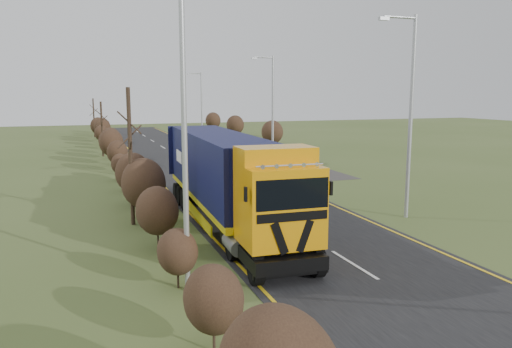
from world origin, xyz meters
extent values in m
plane|color=#3D4E21|center=(0.00, 0.00, 0.00)|extent=(160.00, 160.00, 0.00)
cube|color=black|center=(0.00, 10.00, 0.01)|extent=(8.00, 120.00, 0.02)
cube|color=#302D2B|center=(6.50, 20.00, 0.01)|extent=(6.00, 18.00, 0.02)
cube|color=gold|center=(-3.70, 10.00, 0.03)|extent=(0.12, 116.00, 0.01)
cube|color=gold|center=(3.70, 10.00, 0.03)|extent=(0.12, 116.00, 0.01)
cube|color=silver|center=(0.00, -4.00, 0.03)|extent=(0.12, 3.00, 0.01)
cube|color=silver|center=(0.00, 4.00, 0.03)|extent=(0.12, 3.00, 0.01)
cube|color=silver|center=(0.00, 12.00, 0.03)|extent=(0.12, 3.00, 0.01)
cube|color=silver|center=(0.00, 20.00, 0.03)|extent=(0.12, 3.00, 0.01)
cube|color=silver|center=(0.00, 28.00, 0.03)|extent=(0.12, 3.00, 0.01)
cube|color=silver|center=(0.00, 36.00, 0.03)|extent=(0.12, 3.00, 0.01)
cube|color=silver|center=(0.00, 44.00, 0.03)|extent=(0.12, 3.00, 0.01)
cube|color=silver|center=(0.00, 52.00, 0.03)|extent=(0.12, 3.00, 0.01)
cube|color=silver|center=(0.00, 60.00, 0.03)|extent=(0.12, 3.00, 0.01)
ellipsoid|color=black|center=(-5.97, -8.00, 1.26)|extent=(1.34, 1.74, 1.54)
ellipsoid|color=black|center=(-6.02, -4.00, 1.14)|extent=(1.21, 1.57, 1.39)
ellipsoid|color=black|center=(-6.00, 0.00, 1.49)|extent=(1.58, 2.06, 1.82)
ellipsoid|color=black|center=(-5.98, 4.00, 1.84)|extent=(1.96, 2.55, 2.25)
ellipsoid|color=black|center=(-6.03, 8.00, 1.72)|extent=(1.83, 2.38, 2.10)
ellipsoid|color=black|center=(-5.95, 12.00, 1.28)|extent=(1.37, 1.78, 1.57)
ellipsoid|color=black|center=(-6.06, 16.00, 1.13)|extent=(1.20, 1.56, 1.38)
ellipsoid|color=black|center=(-5.92, 20.00, 1.46)|extent=(1.55, 2.02, 1.78)
ellipsoid|color=black|center=(-6.09, 24.00, 1.83)|extent=(1.95, 2.53, 2.24)
ellipsoid|color=black|center=(-5.90, 28.00, 1.74)|extent=(1.85, 2.41, 2.13)
ellipsoid|color=black|center=(-6.12, 32.00, 1.31)|extent=(1.40, 1.81, 1.61)
ellipsoid|color=black|center=(-5.87, 36.00, 1.12)|extent=(1.19, 1.55, 1.37)
ellipsoid|color=black|center=(-6.14, 40.00, 1.43)|extent=(1.52, 1.97, 1.75)
ellipsoid|color=black|center=(-5.84, 44.00, 1.81)|extent=(1.93, 2.51, 2.22)
ellipsoid|color=black|center=(-6.17, 48.00, 1.76)|extent=(1.88, 2.44, 2.16)
ellipsoid|color=black|center=(-5.82, 52.00, 1.34)|extent=(1.43, 1.85, 1.64)
ellipsoid|color=black|center=(-6.19, 56.00, 1.12)|extent=(1.19, 1.55, 1.37)
ellipsoid|color=black|center=(-5.80, 60.00, 1.40)|extent=(1.49, 1.93, 1.71)
cylinder|color=#2F2217|center=(-6.50, 4.00, 3.03)|extent=(0.18, 0.18, 6.05)
cylinder|color=#2F2217|center=(-6.50, 30.00, 2.53)|extent=(0.18, 0.18, 5.06)
cylinder|color=#2F2217|center=(-6.50, 52.00, 2.57)|extent=(0.18, 0.18, 5.15)
cube|color=black|center=(-2.71, -3.01, 0.68)|extent=(2.51, 4.58, 0.44)
cube|color=orange|center=(-2.71, -3.88, 2.29)|extent=(2.52, 2.24, 2.54)
cube|color=black|center=(-2.71, -4.91, 0.54)|extent=(2.44, 0.21, 0.54)
cube|color=black|center=(-3.12, -4.97, 1.51)|extent=(0.59, 0.04, 1.05)
cube|color=black|center=(-2.30, -4.97, 1.51)|extent=(0.59, 0.04, 1.05)
cube|color=black|center=(-2.71, -4.94, 2.83)|extent=(2.29, 0.15, 0.93)
cube|color=black|center=(-2.71, -4.97, 2.15)|extent=(2.24, 0.12, 0.27)
cube|color=orange|center=(-2.71, -3.54, 3.83)|extent=(2.49, 1.46, 0.55)
cylinder|color=silver|center=(-2.71, -4.71, 3.66)|extent=(2.15, 0.14, 0.06)
cube|color=black|center=(-4.11, -4.71, 2.88)|extent=(0.08, 0.12, 0.44)
cube|color=black|center=(-1.32, -4.71, 2.88)|extent=(0.08, 0.12, 0.44)
cylinder|color=gray|center=(-3.84, -2.62, 0.73)|extent=(0.59, 1.29, 0.55)
cylinder|color=gray|center=(-1.59, -2.62, 0.73)|extent=(0.59, 1.29, 0.55)
cube|color=#D8C10F|center=(-2.71, 3.34, 1.20)|extent=(2.91, 12.38, 0.23)
cube|color=black|center=(-2.71, 3.34, 2.66)|extent=(2.88, 11.99, 2.68)
cube|color=#0D0F38|center=(-2.71, 9.31, 2.66)|extent=(2.42, 0.15, 2.68)
cube|color=#0D0F38|center=(-2.71, -2.64, 2.66)|extent=(2.42, 0.15, 2.68)
cube|color=black|center=(-2.71, 7.04, 0.63)|extent=(2.38, 3.60, 0.34)
cube|color=#D8C10F|center=(-3.90, 2.36, 0.54)|extent=(0.26, 5.36, 0.44)
cube|color=#D8C10F|center=(-1.52, 2.36, 0.54)|extent=(0.26, 5.36, 0.44)
cylinder|color=black|center=(-3.74, -4.57, 0.51)|extent=(0.35, 1.03, 1.01)
cylinder|color=black|center=(-1.69, -4.57, 0.51)|extent=(0.35, 1.03, 1.01)
cylinder|color=black|center=(-3.74, -2.13, 0.51)|extent=(0.35, 1.03, 1.01)
cylinder|color=black|center=(-1.69, -2.13, 0.51)|extent=(0.35, 1.03, 1.01)
cylinder|color=black|center=(-3.74, 6.17, 0.51)|extent=(0.35, 1.03, 1.01)
cylinder|color=black|center=(-1.69, 6.17, 0.51)|extent=(0.35, 1.03, 1.01)
cylinder|color=black|center=(-3.74, 7.14, 0.51)|extent=(0.35, 1.03, 1.01)
cylinder|color=black|center=(-1.69, 7.14, 0.51)|extent=(0.35, 1.03, 1.01)
cylinder|color=black|center=(-3.74, 8.12, 0.51)|extent=(0.35, 1.03, 1.01)
cylinder|color=black|center=(-1.69, 8.12, 0.51)|extent=(0.35, 1.03, 1.01)
imported|color=#9E1307|center=(6.32, 15.05, 0.65)|extent=(2.67, 4.12, 1.30)
imported|color=black|center=(8.50, 20.34, 0.68)|extent=(1.63, 4.22, 1.37)
cylinder|color=#9FA1A5|center=(5.80, 1.02, 4.62)|extent=(0.18, 0.18, 9.25)
cylinder|color=#9FA1A5|center=(4.98, 1.02, 9.09)|extent=(1.64, 0.12, 0.12)
cube|color=#9FA1A5|center=(4.16, 1.02, 8.99)|extent=(0.46, 0.18, 0.14)
cylinder|color=#9FA1A5|center=(5.77, 18.13, 4.32)|extent=(0.18, 0.18, 8.65)
cylinder|color=#9FA1A5|center=(5.00, 18.13, 8.50)|extent=(1.54, 0.12, 0.12)
cube|color=#9FA1A5|center=(4.23, 18.13, 8.41)|extent=(0.43, 0.17, 0.13)
cylinder|color=#9FA1A5|center=(5.80, 41.81, 4.16)|extent=(0.18, 0.18, 8.31)
cylinder|color=#9FA1A5|center=(5.06, 41.81, 8.17)|extent=(1.48, 0.12, 0.12)
cube|color=#9FA1A5|center=(4.32, 41.81, 8.08)|extent=(0.42, 0.17, 0.13)
cylinder|color=#9FA1A5|center=(-5.78, -4.28, 4.52)|extent=(0.16, 0.16, 9.04)
cylinder|color=#9FA1A5|center=(4.44, 13.37, 0.92)|extent=(0.08, 0.08, 1.84)
cylinder|color=red|center=(4.44, 13.34, 1.84)|extent=(0.59, 0.04, 0.59)
cylinder|color=white|center=(4.44, 13.32, 1.84)|extent=(0.44, 0.02, 0.44)
cylinder|color=#9FA1A5|center=(4.20, 26.00, 0.78)|extent=(0.08, 0.08, 1.55)
cube|color=#F1B20D|center=(4.20, 25.95, 1.66)|extent=(0.78, 0.04, 0.78)
camera|label=1|loc=(-8.61, -18.21, 5.77)|focal=35.00mm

